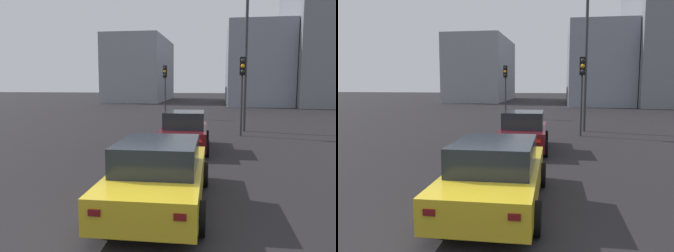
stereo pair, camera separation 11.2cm
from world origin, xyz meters
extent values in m
cube|color=black|center=(0.00, 0.00, -0.10)|extent=(160.00, 160.00, 0.20)
cube|color=#510F16|center=(8.06, -0.14, 0.60)|extent=(4.07, 1.90, 0.69)
cube|color=#1E232B|center=(7.86, -0.15, 1.27)|extent=(1.86, 1.61, 0.64)
cylinder|color=black|center=(9.33, -0.98, 0.32)|extent=(0.65, 0.24, 0.64)
cylinder|color=black|center=(9.27, 0.78, 0.32)|extent=(0.65, 0.24, 0.64)
cylinder|color=black|center=(6.85, -1.07, 0.32)|extent=(0.65, 0.24, 0.64)
cylinder|color=black|center=(6.78, 0.70, 0.32)|extent=(0.65, 0.24, 0.64)
cube|color=red|center=(6.06, -0.85, 0.73)|extent=(0.04, 0.20, 0.11)
cube|color=red|center=(6.02, 0.42, 0.73)|extent=(0.04, 0.20, 0.11)
cube|color=gold|center=(1.78, -0.21, 0.58)|extent=(4.76, 1.98, 0.64)
cube|color=#1E232B|center=(1.54, -0.21, 1.20)|extent=(2.16, 1.71, 0.60)
cylinder|color=black|center=(3.26, -1.13, 0.32)|extent=(0.64, 0.23, 0.64)
cylinder|color=black|center=(3.23, 0.76, 0.32)|extent=(0.64, 0.23, 0.64)
cylinder|color=black|center=(0.33, -1.18, 0.32)|extent=(0.64, 0.23, 0.64)
cylinder|color=black|center=(0.29, 0.71, 0.32)|extent=(0.64, 0.23, 0.64)
cube|color=maroon|center=(-0.59, -0.93, 0.70)|extent=(0.03, 0.20, 0.11)
cube|color=maroon|center=(-0.62, 0.43, 0.70)|extent=(0.03, 0.20, 0.11)
cylinder|color=#2D2D30|center=(12.07, -2.63, 1.54)|extent=(0.11, 0.11, 3.08)
cube|color=black|center=(12.01, -2.63, 3.53)|extent=(0.21, 0.29, 0.90)
sphere|color=black|center=(11.90, -2.64, 3.80)|extent=(0.20, 0.20, 0.20)
sphere|color=orange|center=(11.90, -2.64, 3.53)|extent=(0.20, 0.20, 0.20)
sphere|color=black|center=(11.90, -2.64, 3.26)|extent=(0.20, 0.20, 0.20)
cylinder|color=#2D2D30|center=(20.12, 2.55, 1.54)|extent=(0.11, 0.11, 3.07)
cube|color=black|center=(20.06, 2.55, 3.52)|extent=(0.22, 0.29, 0.90)
sphere|color=black|center=(19.95, 2.56, 3.79)|extent=(0.20, 0.20, 0.20)
sphere|color=orange|center=(19.95, 2.56, 3.52)|extent=(0.20, 0.20, 0.20)
sphere|color=black|center=(19.95, 2.56, 3.25)|extent=(0.20, 0.20, 0.20)
cylinder|color=#2D2D30|center=(13.82, -2.92, 4.09)|extent=(0.16, 0.16, 8.18)
cube|color=slate|center=(38.24, -14.00, 7.38)|extent=(14.75, 8.66, 14.75)
cube|color=gray|center=(38.89, -6.00, 4.73)|extent=(13.76, 7.16, 9.46)
cube|color=gray|center=(44.79, 10.00, 4.53)|extent=(15.92, 7.62, 9.05)
camera|label=1|loc=(-5.56, -1.48, 2.75)|focal=36.47mm
camera|label=2|loc=(-5.54, -1.59, 2.75)|focal=36.47mm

